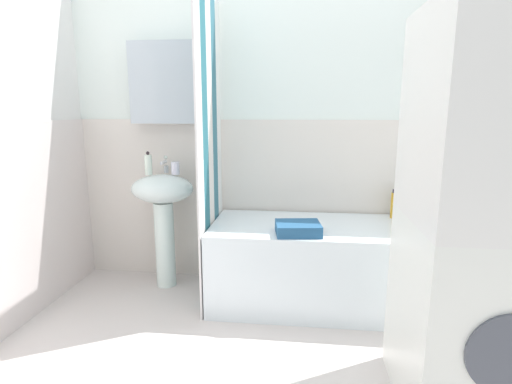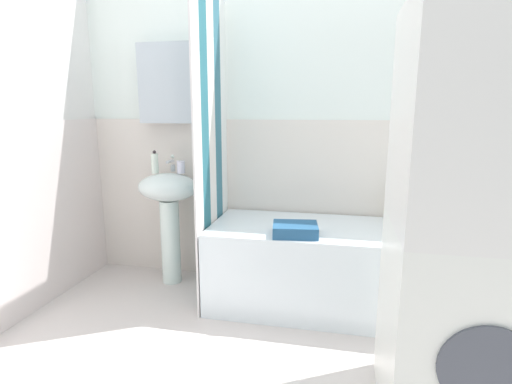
# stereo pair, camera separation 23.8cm
# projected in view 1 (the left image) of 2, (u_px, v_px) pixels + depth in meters

# --- Properties ---
(wall_back_tiled) EXTENTS (3.60, 0.18, 2.40)m
(wall_back_tiled) POSITION_uv_depth(u_px,v_px,m) (280.00, 128.00, 2.88)
(wall_back_tiled) COLOR white
(wall_back_tiled) RESTS_ON ground_plane
(sink) EXTENTS (0.44, 0.34, 0.82)m
(sink) POSITION_uv_depth(u_px,v_px,m) (163.00, 205.00, 2.86)
(sink) COLOR white
(sink) RESTS_ON ground_plane
(faucet) EXTENTS (0.03, 0.12, 0.12)m
(faucet) POSITION_uv_depth(u_px,v_px,m) (165.00, 165.00, 2.88)
(faucet) COLOR silver
(faucet) RESTS_ON sink
(soap_dispenser) EXTENTS (0.05, 0.05, 0.16)m
(soap_dispenser) POSITION_uv_depth(u_px,v_px,m) (148.00, 164.00, 2.80)
(soap_dispenser) COLOR white
(soap_dispenser) RESTS_ON sink
(toothbrush_cup) EXTENTS (0.06, 0.06, 0.09)m
(toothbrush_cup) POSITION_uv_depth(u_px,v_px,m) (175.00, 168.00, 2.82)
(toothbrush_cup) COLOR white
(toothbrush_cup) RESTS_ON sink
(bathtub) EXTENTS (1.62, 0.67, 0.54)m
(bathtub) POSITION_uv_depth(u_px,v_px,m) (336.00, 265.00, 2.65)
(bathtub) COLOR white
(bathtub) RESTS_ON ground_plane
(shower_curtain) EXTENTS (0.01, 0.67, 2.00)m
(shower_curtain) POSITION_uv_depth(u_px,v_px,m) (210.00, 152.00, 2.59)
(shower_curtain) COLOR white
(shower_curtain) RESTS_ON ground_plane
(conditioner_bottle) EXTENTS (0.07, 0.07, 0.16)m
(conditioner_bottle) POSITION_uv_depth(u_px,v_px,m) (440.00, 208.00, 2.76)
(conditioner_bottle) COLOR #202734
(conditioner_bottle) RESTS_ON bathtub
(shampoo_bottle) EXTENTS (0.06, 0.06, 0.24)m
(shampoo_bottle) POSITION_uv_depth(u_px,v_px,m) (427.00, 203.00, 2.74)
(shampoo_bottle) COLOR #228156
(shampoo_bottle) RESTS_ON bathtub
(lotion_bottle) EXTENTS (0.06, 0.06, 0.22)m
(lotion_bottle) POSITION_uv_depth(u_px,v_px,m) (412.00, 204.00, 2.75)
(lotion_bottle) COLOR white
(lotion_bottle) RESTS_ON bathtub
(body_wash_bottle) EXTENTS (0.04, 0.04, 0.20)m
(body_wash_bottle) POSITION_uv_depth(u_px,v_px,m) (394.00, 205.00, 2.76)
(body_wash_bottle) COLOR gold
(body_wash_bottle) RESTS_ON bathtub
(towel_folded) EXTENTS (0.29, 0.25, 0.07)m
(towel_folded) POSITION_uv_depth(u_px,v_px,m) (298.00, 228.00, 2.42)
(towel_folded) COLOR #26547F
(towel_folded) RESTS_ON bathtub
(washer_dryer_stack) EXTENTS (0.56, 0.65, 1.66)m
(washer_dryer_stack) POSITION_uv_depth(u_px,v_px,m) (483.00, 223.00, 1.60)
(washer_dryer_stack) COLOR white
(washer_dryer_stack) RESTS_ON ground_plane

